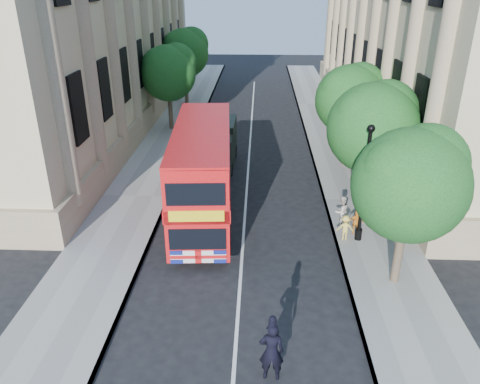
# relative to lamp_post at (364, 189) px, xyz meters

# --- Properties ---
(ground) EXTENTS (120.00, 120.00, 0.00)m
(ground) POSITION_rel_lamp_post_xyz_m (-5.00, -6.00, -2.51)
(ground) COLOR black
(ground) RESTS_ON ground
(pavement_right) EXTENTS (3.50, 80.00, 0.12)m
(pavement_right) POSITION_rel_lamp_post_xyz_m (0.75, 4.00, -2.45)
(pavement_right) COLOR gray
(pavement_right) RESTS_ON ground
(pavement_left) EXTENTS (3.50, 80.00, 0.12)m
(pavement_left) POSITION_rel_lamp_post_xyz_m (-10.75, 4.00, -2.45)
(pavement_left) COLOR gray
(pavement_left) RESTS_ON ground
(building_right) EXTENTS (12.00, 38.00, 18.00)m
(building_right) POSITION_rel_lamp_post_xyz_m (8.80, 18.00, 6.49)
(building_right) COLOR #C2B387
(building_right) RESTS_ON ground
(building_left) EXTENTS (12.00, 38.00, 18.00)m
(building_left) POSITION_rel_lamp_post_xyz_m (-18.80, 18.00, 6.49)
(building_left) COLOR #C2B387
(building_left) RESTS_ON ground
(tree_right_near) EXTENTS (4.00, 4.00, 6.08)m
(tree_right_near) POSITION_rel_lamp_post_xyz_m (0.84, -2.97, 1.74)
(tree_right_near) COLOR #473828
(tree_right_near) RESTS_ON ground
(tree_right_mid) EXTENTS (4.20, 4.20, 6.37)m
(tree_right_mid) POSITION_rel_lamp_post_xyz_m (0.84, 3.03, 1.93)
(tree_right_mid) COLOR #473828
(tree_right_mid) RESTS_ON ground
(tree_right_far) EXTENTS (4.00, 4.00, 6.15)m
(tree_right_far) POSITION_rel_lamp_post_xyz_m (0.84, 9.03, 1.80)
(tree_right_far) COLOR #473828
(tree_right_far) RESTS_ON ground
(tree_left_far) EXTENTS (4.00, 4.00, 6.30)m
(tree_left_far) POSITION_rel_lamp_post_xyz_m (-10.96, 16.03, 1.93)
(tree_left_far) COLOR #473828
(tree_left_far) RESTS_ON ground
(tree_left_back) EXTENTS (4.20, 4.20, 6.65)m
(tree_left_back) POSITION_rel_lamp_post_xyz_m (-10.96, 24.03, 2.20)
(tree_left_back) COLOR #473828
(tree_left_back) RESTS_ON ground
(lamp_post) EXTENTS (0.32, 0.32, 5.16)m
(lamp_post) POSITION_rel_lamp_post_xyz_m (0.00, 0.00, 0.00)
(lamp_post) COLOR black
(lamp_post) RESTS_ON pavement_right
(double_decker_bus) EXTENTS (3.08, 9.49, 4.32)m
(double_decker_bus) POSITION_rel_lamp_post_xyz_m (-6.94, 1.99, -0.12)
(double_decker_bus) COLOR red
(double_decker_bus) RESTS_ON ground
(box_van) EXTENTS (2.00, 4.68, 2.65)m
(box_van) POSITION_rel_lamp_post_xyz_m (-6.80, 8.76, -1.21)
(box_van) COLOR black
(box_van) RESTS_ON ground
(police_constable) EXTENTS (0.73, 0.49, 1.94)m
(police_constable) POSITION_rel_lamp_post_xyz_m (-3.93, -7.79, -1.54)
(police_constable) COLOR black
(police_constable) RESTS_ON ground
(woman_pedestrian) EXTENTS (0.92, 0.86, 1.50)m
(woman_pedestrian) POSITION_rel_lamp_post_xyz_m (-0.60, 1.13, -1.64)
(woman_pedestrian) COLOR beige
(woman_pedestrian) RESTS_ON pavement_right
(child_a) EXTENTS (0.69, 0.36, 1.13)m
(child_a) POSITION_rel_lamp_post_xyz_m (-0.04, 0.47, -1.83)
(child_a) COLOR orange
(child_a) RESTS_ON pavement_right
(child_b) EXTENTS (0.74, 0.43, 1.13)m
(child_b) POSITION_rel_lamp_post_xyz_m (-0.60, -0.01, -1.82)
(child_b) COLOR gold
(child_b) RESTS_ON pavement_right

